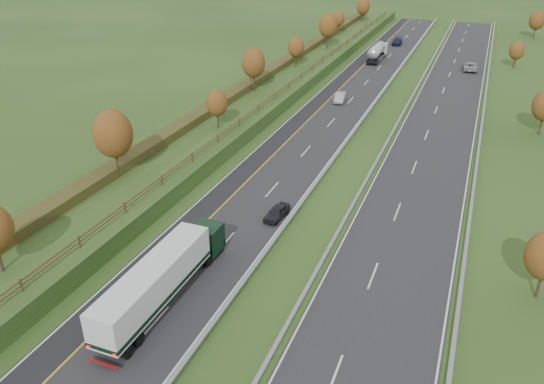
{
  "coord_description": "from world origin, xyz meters",
  "views": [
    {
      "loc": [
        20.86,
        -14.45,
        26.87
      ],
      "look_at": [
        3.04,
        30.45,
        2.2
      ],
      "focal_mm": 35.0,
      "sensor_mm": 36.0,
      "label": 1
    }
  ],
  "objects_px": {
    "car_silver_mid": "(340,97)",
    "road_tanker": "(377,51)",
    "car_oncoming": "(470,66)",
    "car_small_far": "(397,41)",
    "box_lorry": "(162,277)",
    "car_dark_near": "(277,212)"
  },
  "relations": [
    {
      "from": "box_lorry",
      "to": "car_small_far",
      "type": "bearing_deg",
      "value": 90.0
    },
    {
      "from": "car_dark_near",
      "to": "car_silver_mid",
      "type": "relative_size",
      "value": 0.83
    },
    {
      "from": "road_tanker",
      "to": "car_dark_near",
      "type": "xyz_separation_m",
      "value": [
        4.77,
        -72.66,
        -1.18
      ]
    },
    {
      "from": "road_tanker",
      "to": "car_silver_mid",
      "type": "distance_m",
      "value": 32.18
    },
    {
      "from": "car_silver_mid",
      "to": "box_lorry",
      "type": "bearing_deg",
      "value": -95.78
    },
    {
      "from": "car_silver_mid",
      "to": "road_tanker",
      "type": "bearing_deg",
      "value": 84.12
    },
    {
      "from": "box_lorry",
      "to": "car_dark_near",
      "type": "relative_size",
      "value": 4.32
    },
    {
      "from": "box_lorry",
      "to": "car_dark_near",
      "type": "height_order",
      "value": "box_lorry"
    },
    {
      "from": "box_lorry",
      "to": "car_small_far",
      "type": "height_order",
      "value": "box_lorry"
    },
    {
      "from": "box_lorry",
      "to": "car_silver_mid",
      "type": "height_order",
      "value": "box_lorry"
    },
    {
      "from": "box_lorry",
      "to": "car_silver_mid",
      "type": "xyz_separation_m",
      "value": [
        -0.86,
        56.11,
        -1.54
      ]
    },
    {
      "from": "car_silver_mid",
      "to": "car_small_far",
      "type": "distance_m",
      "value": 50.07
    },
    {
      "from": "box_lorry",
      "to": "road_tanker",
      "type": "distance_m",
      "value": 88.28
    },
    {
      "from": "box_lorry",
      "to": "car_silver_mid",
      "type": "distance_m",
      "value": 56.14
    },
    {
      "from": "car_oncoming",
      "to": "car_dark_near",
      "type": "bearing_deg",
      "value": 73.1
    },
    {
      "from": "box_lorry",
      "to": "car_oncoming",
      "type": "relative_size",
      "value": 2.76
    },
    {
      "from": "box_lorry",
      "to": "car_oncoming",
      "type": "height_order",
      "value": "box_lorry"
    },
    {
      "from": "car_small_far",
      "to": "road_tanker",
      "type": "bearing_deg",
      "value": -96.76
    },
    {
      "from": "road_tanker",
      "to": "car_dark_near",
      "type": "height_order",
      "value": "road_tanker"
    },
    {
      "from": "car_oncoming",
      "to": "car_small_far",
      "type": "bearing_deg",
      "value": -53.08
    },
    {
      "from": "box_lorry",
      "to": "car_oncoming",
      "type": "xyz_separation_m",
      "value": [
        18.1,
        86.15,
        -1.47
      ]
    },
    {
      "from": "car_small_far",
      "to": "car_dark_near",
      "type": "bearing_deg",
      "value": -90.44
    }
  ]
}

